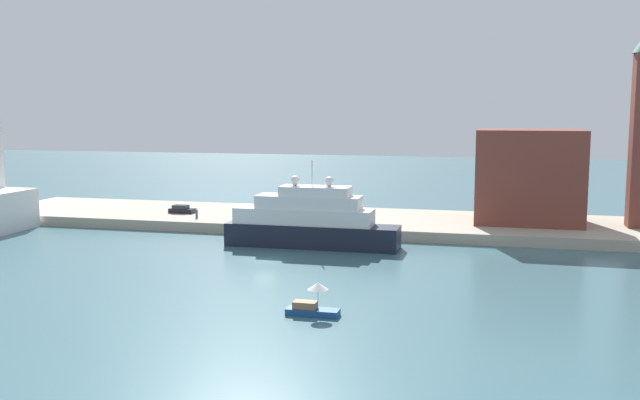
% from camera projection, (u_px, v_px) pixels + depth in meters
% --- Properties ---
extents(ground, '(400.00, 400.00, 0.00)m').
position_uv_depth(ground, '(265.00, 260.00, 84.80)').
color(ground, '#3D6670').
extents(quay_dock, '(110.00, 22.21, 1.51)m').
position_uv_depth(quay_dock, '(320.00, 220.00, 110.77)').
color(quay_dock, '#ADA38E').
rests_on(quay_dock, ground).
extents(large_yacht, '(23.09, 4.73, 11.50)m').
position_uv_depth(large_yacht, '(310.00, 222.00, 92.95)').
color(large_yacht, black).
rests_on(large_yacht, ground).
extents(small_motorboat, '(4.69, 1.84, 3.02)m').
position_uv_depth(small_motorboat, '(313.00, 304.00, 61.88)').
color(small_motorboat, navy).
rests_on(small_motorboat, ground).
extents(harbor_building, '(15.23, 11.84, 13.69)m').
position_uv_depth(harbor_building, '(529.00, 176.00, 103.61)').
color(harbor_building, brown).
rests_on(harbor_building, quay_dock).
extents(parked_car, '(4.04, 1.80, 1.30)m').
position_uv_depth(parked_car, '(182.00, 210.00, 113.58)').
color(parked_car, black).
rests_on(parked_car, quay_dock).
extents(person_figure, '(0.36, 0.36, 1.55)m').
position_uv_depth(person_figure, '(197.00, 214.00, 108.05)').
color(person_figure, '#334C8C').
rests_on(person_figure, quay_dock).
extents(mooring_bollard, '(0.45, 0.45, 0.82)m').
position_uv_depth(mooring_bollard, '(308.00, 222.00, 101.45)').
color(mooring_bollard, black).
rests_on(mooring_bollard, quay_dock).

